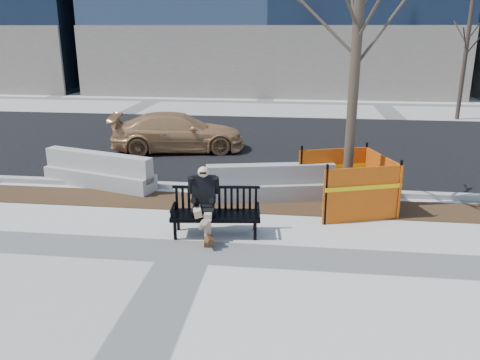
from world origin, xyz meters
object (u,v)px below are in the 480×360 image
object	(u,v)px
sedan	(179,151)
jersey_barrier_left	(100,186)
tree_fence	(345,208)
jersey_barrier_right	(270,199)
seated_man	(204,234)
bench	(216,235)

from	to	relation	value
sedan	jersey_barrier_left	size ratio (longest dim) A/B	1.38
tree_fence	jersey_barrier_right	distance (m)	1.76
seated_man	tree_fence	bearing A→B (deg)	25.69
seated_man	tree_fence	distance (m)	3.38
jersey_barrier_right	seated_man	bearing A→B (deg)	-129.86
jersey_barrier_left	jersey_barrier_right	xyz separation A→B (m)	(4.38, -0.46, 0.00)
bench	sedan	bearing A→B (deg)	103.62
sedan	jersey_barrier_right	world-z (taller)	sedan
sedan	tree_fence	bearing A→B (deg)	-144.97
jersey_barrier_left	tree_fence	bearing A→B (deg)	8.98
bench	jersey_barrier_left	bearing A→B (deg)	136.20
jersey_barrier_right	tree_fence	bearing A→B (deg)	-25.15
tree_fence	jersey_barrier_right	bearing A→B (deg)	166.83
sedan	jersey_barrier_right	distance (m)	5.46
seated_man	sedan	size ratio (longest dim) A/B	0.32
tree_fence	jersey_barrier_left	world-z (taller)	tree_fence
bench	jersey_barrier_left	distance (m)	4.37
jersey_barrier_left	bench	bearing A→B (deg)	-20.60
seated_man	sedan	xyz separation A→B (m)	(-2.13, 6.54, 0.00)
bench	sedan	distance (m)	6.98
sedan	jersey_barrier_right	xyz separation A→B (m)	(3.28, -4.36, 0.00)
seated_man	tree_fence	size ratio (longest dim) A/B	0.21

